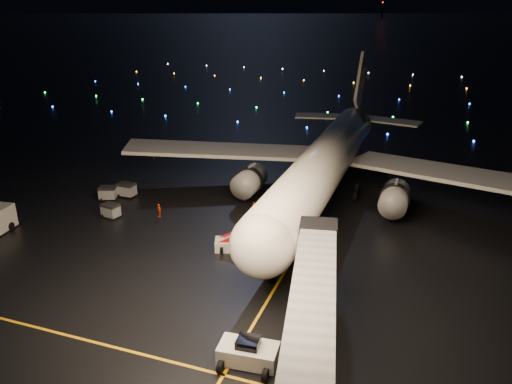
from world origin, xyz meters
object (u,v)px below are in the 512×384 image
pushback_tug (248,351)px  belt_loader (238,234)px  baggage_cart_0 (111,211)px  baggage_cart_1 (108,193)px  baggage_cart_2 (127,190)px  crew_c (159,210)px  airliner (331,133)px

pushback_tug → belt_loader: bearing=109.0°
baggage_cart_0 → pushback_tug: bearing=-26.3°
baggage_cart_0 → baggage_cart_1: size_ratio=0.95×
belt_loader → baggage_cart_2: 21.47m
belt_loader → crew_c: (-12.02, 4.57, -0.88)m
airliner → crew_c: (-17.37, -15.34, -7.34)m
belt_loader → baggage_cart_1: belt_loader is taller
airliner → baggage_cart_2: bearing=-156.1°
airliner → baggage_cart_2: (-24.80, -10.86, -7.26)m
belt_loader → baggage_cart_1: bearing=140.2°
baggage_cart_0 → baggage_cart_1: 6.01m
baggage_cart_1 → baggage_cart_2: (1.71, 1.79, 0.04)m
airliner → pushback_tug: size_ratio=13.66×
baggage_cart_0 → baggage_cart_1: baggage_cart_1 is taller
belt_loader → crew_c: belt_loader is taller
belt_loader → baggage_cart_2: belt_loader is taller
airliner → baggage_cart_2: 28.03m
airliner → crew_c: bearing=-138.3°
baggage_cart_0 → crew_c: bearing=31.4°
baggage_cart_1 → baggage_cart_2: bearing=25.6°
baggage_cart_2 → pushback_tug: bearing=-40.5°
pushback_tug → baggage_cart_2: 36.55m
airliner → baggage_cart_0: bearing=-142.5°
belt_loader → crew_c: bearing=138.3°
baggage_cart_1 → crew_c: bearing=-37.0°
belt_loader → baggage_cart_1: size_ratio=3.42×
pushback_tug → baggage_cart_1: bearing=135.6°
pushback_tug → baggage_cart_2: (-26.53, 25.14, -0.08)m
crew_c → baggage_cart_2: size_ratio=0.78×
belt_loader → baggage_cart_2: size_ratio=3.26×
baggage_cart_0 → baggage_cart_2: bearing=118.1°
crew_c → baggage_cart_0: (-5.43, -2.03, -0.01)m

